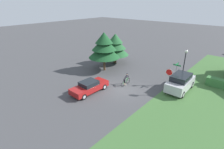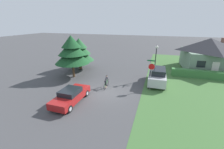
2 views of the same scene
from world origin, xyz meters
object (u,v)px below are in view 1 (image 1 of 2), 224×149
object	(u,v)px
sedan_left_lane	(89,87)
conifer_tall_far	(115,46)
cyclist	(126,80)
street_lamp	(185,59)
stop_sign	(169,77)
parked_suv_right	(180,82)
conifer_tall_near	(104,47)
street_name_sign	(176,71)

from	to	relation	value
sedan_left_lane	conifer_tall_far	world-z (taller)	conifer_tall_far
cyclist	street_lamp	world-z (taller)	street_lamp
sedan_left_lane	street_lamp	xyz separation A→B (m)	(7.11, 8.66, 2.62)
stop_sign	street_lamp	size ratio (longest dim) A/B	0.67
parked_suv_right	stop_sign	size ratio (longest dim) A/B	1.52
street_lamp	conifer_tall_near	bearing A→B (deg)	-166.07
sedan_left_lane	conifer_tall_far	distance (m)	10.81
sedan_left_lane	conifer_tall_near	distance (m)	7.51
street_name_sign	conifer_tall_near	distance (m)	10.25
cyclist	parked_suv_right	world-z (taller)	parked_suv_right
cyclist	street_name_sign	xyz separation A→B (m)	(4.57, 3.74, 1.27)
stop_sign	street_name_sign	size ratio (longest dim) A/B	1.04
cyclist	street_name_sign	bearing A→B (deg)	-53.71
sedan_left_lane	stop_sign	size ratio (longest dim) A/B	1.50
sedan_left_lane	stop_sign	distance (m)	8.67
sedan_left_lane	conifer_tall_far	size ratio (longest dim) A/B	0.94
stop_sign	conifer_tall_far	bearing A→B (deg)	-24.51
parked_suv_right	stop_sign	world-z (taller)	stop_sign
cyclist	conifer_tall_near	bearing A→B (deg)	66.74
sedan_left_lane	street_name_sign	world-z (taller)	street_name_sign
stop_sign	street_name_sign	bearing A→B (deg)	-87.32
cyclist	street_lamp	xyz separation A→B (m)	(5.07, 4.60, 2.57)
cyclist	parked_suv_right	xyz separation A→B (m)	(5.48, 3.03, 0.27)
stop_sign	sedan_left_lane	bearing A→B (deg)	34.40
street_lamp	street_name_sign	xyz separation A→B (m)	(-0.50, -0.86, -1.30)
cyclist	sedan_left_lane	bearing A→B (deg)	150.31
cyclist	street_lamp	size ratio (longest dim) A/B	0.41
stop_sign	street_lamp	xyz separation A→B (m)	(0.26, 3.55, 1.17)
stop_sign	parked_suv_right	bearing A→B (deg)	-111.14
street_lamp	street_name_sign	world-z (taller)	street_lamp
street_lamp	conifer_tall_far	bearing A→B (deg)	174.99
street_lamp	conifer_tall_far	size ratio (longest dim) A/B	0.93
street_name_sign	conifer_tall_near	size ratio (longest dim) A/B	0.52
sedan_left_lane	parked_suv_right	distance (m)	10.35
stop_sign	conifer_tall_far	distance (m)	12.08
stop_sign	conifer_tall_far	size ratio (longest dim) A/B	0.62
cyclist	stop_sign	size ratio (longest dim) A/B	0.61
parked_suv_right	street_name_sign	bearing A→B (deg)	51.49
street_name_sign	conifer_tall_far	bearing A→B (deg)	170.31
conifer_tall_near	sedan_left_lane	bearing A→B (deg)	-60.96
parked_suv_right	stop_sign	distance (m)	2.39
parked_suv_right	conifer_tall_near	bearing A→B (deg)	94.51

